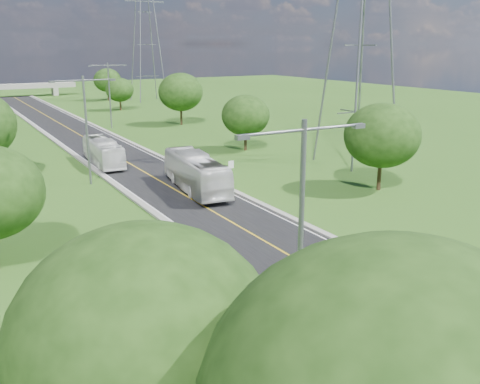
% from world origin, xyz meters
% --- Properties ---
extents(ground, '(260.00, 260.00, 0.00)m').
position_xyz_m(ground, '(0.00, 60.00, 0.00)').
color(ground, '#2F5919').
rests_on(ground, ground).
extents(road, '(8.00, 150.00, 0.06)m').
position_xyz_m(road, '(0.00, 66.00, 0.03)').
color(road, black).
rests_on(road, ground).
extents(curb_left, '(0.50, 150.00, 0.22)m').
position_xyz_m(curb_left, '(-4.25, 66.00, 0.11)').
color(curb_left, gray).
rests_on(curb_left, ground).
extents(curb_right, '(0.50, 150.00, 0.22)m').
position_xyz_m(curb_right, '(4.25, 66.00, 0.11)').
color(curb_right, gray).
rests_on(curb_right, ground).
extents(speed_limit_sign, '(0.55, 0.09, 2.40)m').
position_xyz_m(speed_limit_sign, '(5.20, 37.98, 1.60)').
color(speed_limit_sign, slate).
rests_on(speed_limit_sign, ground).
extents(overpass, '(30.00, 3.00, 3.20)m').
position_xyz_m(overpass, '(0.00, 140.00, 2.41)').
color(overpass, gray).
rests_on(overpass, ground).
extents(streetlight_near_left, '(5.90, 0.25, 10.00)m').
position_xyz_m(streetlight_near_left, '(-6.00, 12.00, 5.94)').
color(streetlight_near_left, slate).
rests_on(streetlight_near_left, ground).
extents(streetlight_mid_left, '(5.90, 0.25, 10.00)m').
position_xyz_m(streetlight_mid_left, '(-6.00, 45.00, 5.94)').
color(streetlight_mid_left, slate).
rests_on(streetlight_mid_left, ground).
extents(streetlight_far_right, '(5.90, 0.25, 10.00)m').
position_xyz_m(streetlight_far_right, '(6.00, 78.00, 5.94)').
color(streetlight_far_right, slate).
rests_on(streetlight_far_right, ground).
extents(power_tower_near, '(9.00, 6.40, 28.00)m').
position_xyz_m(power_tower_near, '(22.00, 40.00, 14.01)').
color(power_tower_near, slate).
rests_on(power_tower_near, ground).
extents(power_tower_far, '(9.00, 6.40, 28.00)m').
position_xyz_m(power_tower_far, '(26.00, 115.00, 14.01)').
color(power_tower_far, slate).
rests_on(power_tower_far, ground).
extents(tree_la, '(7.14, 7.14, 8.30)m').
position_xyz_m(tree_la, '(-14.00, 8.00, 5.27)').
color(tree_la, black).
rests_on(tree_la, ground).
extents(tree_rb, '(6.72, 6.72, 7.82)m').
position_xyz_m(tree_rb, '(16.00, 30.00, 4.95)').
color(tree_rb, black).
rests_on(tree_rb, ground).
extents(tree_rc, '(5.88, 5.88, 6.84)m').
position_xyz_m(tree_rc, '(15.00, 52.00, 4.33)').
color(tree_rc, black).
rests_on(tree_rc, ground).
extents(tree_rd, '(7.14, 7.14, 8.30)m').
position_xyz_m(tree_rd, '(17.00, 76.00, 5.27)').
color(tree_rd, black).
rests_on(tree_rd, ground).
extents(tree_re, '(5.46, 5.46, 6.35)m').
position_xyz_m(tree_re, '(14.50, 100.00, 4.02)').
color(tree_re, black).
rests_on(tree_re, ground).
extents(tree_rf, '(6.30, 6.30, 7.33)m').
position_xyz_m(tree_rf, '(18.00, 120.00, 4.64)').
color(tree_rf, black).
rests_on(tree_rf, ground).
extents(bus_outbound, '(4.23, 11.93, 3.25)m').
position_xyz_m(bus_outbound, '(1.58, 37.89, 1.69)').
color(bus_outbound, silver).
rests_on(bus_outbound, road).
extents(bus_inbound, '(2.83, 10.11, 2.79)m').
position_xyz_m(bus_inbound, '(-2.57, 52.57, 1.45)').
color(bus_inbound, white).
rests_on(bus_inbound, road).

